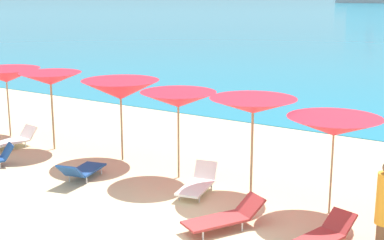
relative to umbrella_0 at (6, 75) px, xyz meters
name	(u,v)px	position (x,y,z in m)	size (l,w,h in m)	color
ground_plane	(340,137)	(9.10, 6.42, -2.18)	(50.00, 100.00, 0.30)	beige
umbrella_0	(6,75)	(0.00, 0.00, 0.00)	(2.43, 2.43, 2.26)	#9E7F59
umbrella_1	(50,79)	(2.41, -0.31, 0.13)	(1.92, 1.92, 2.35)	#9E7F59
umbrella_2	(121,90)	(4.88, -0.04, 0.00)	(2.36, 2.36, 2.30)	#9E7F59
umbrella_3	(178,100)	(7.10, -0.43, 0.02)	(2.01, 2.01, 2.25)	#9E7F59
umbrella_4	(253,106)	(9.18, -0.42, 0.09)	(2.11, 2.11, 2.30)	#9E7F59
umbrella_5	(334,127)	(11.17, -0.61, -0.10)	(2.09, 2.09, 2.13)	#9E7F59
lounge_chair_2	(322,235)	(11.65, -2.38, -1.75)	(0.94, 1.68, 0.58)	#A53333
lounge_chair_4	(81,170)	(5.15, -1.96, -1.76)	(0.93, 1.64, 0.60)	#1E478C
lounge_chair_6	(12,140)	(1.21, -0.91, -1.78)	(0.84, 1.63, 0.58)	white
lounge_chair_7	(198,183)	(8.13, -1.12, -1.78)	(0.86, 1.55, 0.63)	white
lounge_chair_8	(225,217)	(9.69, -2.56, -1.77)	(1.30, 1.77, 0.59)	#A53333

